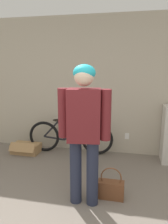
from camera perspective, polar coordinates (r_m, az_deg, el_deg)
wall_back at (r=4.21m, az=4.16°, el=6.73°), size 8.00×0.07×2.60m
person at (r=2.55m, az=0.01°, el=-3.18°), size 0.63×0.29×1.71m
bicycle at (r=4.29m, az=-3.67°, el=-6.47°), size 1.67×0.46×0.69m
handbag at (r=3.02m, az=7.02°, el=-19.24°), size 0.34×0.14×0.43m
cardboard_box at (r=4.51m, az=-14.89°, el=-9.12°), size 0.53×0.39×0.24m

